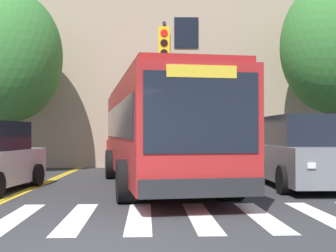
# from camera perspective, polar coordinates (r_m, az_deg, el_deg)

# --- Properties ---
(ground_plane) EXTENTS (120.00, 120.00, 0.00)m
(ground_plane) POSITION_cam_1_polar(r_m,az_deg,el_deg) (6.87, -8.38, -14.30)
(ground_plane) COLOR #303033
(crosswalk) EXTENTS (9.88, 3.66, 0.01)m
(crosswalk) POSITION_cam_1_polar(r_m,az_deg,el_deg) (9.00, -3.53, -11.04)
(crosswalk) COLOR white
(crosswalk) RESTS_ON ground
(lane_line_yellow_inner) EXTENTS (0.12, 36.00, 0.01)m
(lane_line_yellow_inner) POSITION_cam_1_polar(r_m,az_deg,el_deg) (23.22, -10.19, -4.74)
(lane_line_yellow_inner) COLOR gold
(lane_line_yellow_inner) RESTS_ON ground
(lane_line_yellow_outer) EXTENTS (0.12, 36.00, 0.01)m
(lane_line_yellow_outer) POSITION_cam_1_polar(r_m,az_deg,el_deg) (23.20, -9.80, -4.75)
(lane_line_yellow_outer) COLOR gold
(lane_line_yellow_outer) RESTS_ON ground
(city_bus) EXTENTS (4.22, 11.04, 3.14)m
(city_bus) POSITION_cam_1_polar(r_m,az_deg,el_deg) (14.11, -1.18, -0.36)
(city_bus) COLOR #B22323
(city_bus) RESTS_ON ground
(car_grey_far_lane) EXTENTS (2.25, 5.24, 2.10)m
(car_grey_far_lane) POSITION_cam_1_polar(r_m,az_deg,el_deg) (14.32, 15.82, -3.18)
(car_grey_far_lane) COLOR slate
(car_grey_far_lane) RESTS_ON ground
(car_red_behind_bus) EXTENTS (2.62, 4.84, 2.24)m
(car_red_behind_bus) POSITION_cam_1_polar(r_m,az_deg,el_deg) (23.31, -3.84, -2.13)
(car_red_behind_bus) COLOR #AD1E1E
(car_red_behind_bus) RESTS_ON ground
(traffic_light_overhead) EXTENTS (0.42, 3.51, 5.27)m
(traffic_light_overhead) POSITION_cam_1_polar(r_m,az_deg,el_deg) (16.11, -0.16, 6.23)
(traffic_light_overhead) COLOR #28282D
(traffic_light_overhead) RESTS_ON ground
(street_tree_curbside_large) EXTENTS (5.34, 5.26, 7.77)m
(street_tree_curbside_large) POSITION_cam_1_polar(r_m,az_deg,el_deg) (20.12, 19.48, 9.01)
(street_tree_curbside_large) COLOR brown
(street_tree_curbside_large) RESTS_ON ground
(street_tree_curbside_small) EXTENTS (5.75, 5.76, 7.31)m
(street_tree_curbside_small) POSITION_cam_1_polar(r_m,az_deg,el_deg) (19.91, -18.66, 7.98)
(street_tree_curbside_small) COLOR brown
(street_tree_curbside_small) RESTS_ON ground
(building_facade) EXTENTS (28.58, 6.41, 11.64)m
(building_facade) POSITION_cam_1_polar(r_m,az_deg,el_deg) (24.80, 1.87, 9.01)
(building_facade) COLOR tan
(building_facade) RESTS_ON ground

